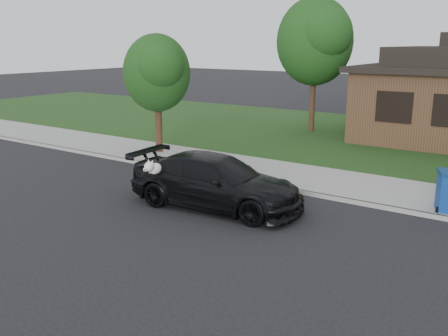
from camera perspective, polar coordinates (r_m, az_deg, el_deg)
The scene contains 7 objects.
ground at distance 11.89m, azimuth 3.13°, elevation -7.44°, with size 120.00×120.00×0.00m, color black.
sidewalk at distance 16.14m, azimuth 12.44°, elevation -1.67°, with size 60.00×3.00×0.12m, color gray.
curb at distance 14.81m, azimuth 10.22°, elevation -2.99°, with size 60.00×0.12×0.12m, color gray.
lawn at distance 23.57m, azimuth 19.88°, elevation 2.81°, with size 60.00×13.00×0.13m, color #193814.
sedan at distance 13.50m, azimuth -0.97°, elevation -1.56°, with size 5.04×2.52×1.42m.
tree_0 at distance 24.49m, azimuth 10.58°, elevation 14.21°, with size 3.78×3.60×6.34m.
tree_2 at distance 19.62m, azimuth -7.60°, elevation 10.84°, with size 2.73×2.60×4.59m.
Camera 1 is at (5.72, -9.46, 4.38)m, focal length 40.00 mm.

